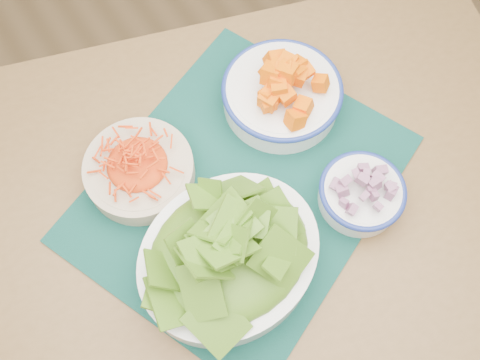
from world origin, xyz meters
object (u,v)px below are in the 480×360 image
(placemat, at_px, (240,187))
(carrot_bowl, at_px, (138,167))
(lettuce_bowl, at_px, (229,253))
(onion_bowl, at_px, (362,192))
(table, at_px, (243,214))
(squash_bowl, at_px, (282,89))

(placemat, bearing_deg, carrot_bowl, 117.31)
(lettuce_bowl, distance_m, onion_bowl, 0.25)
(table, height_order, lettuce_bowl, lettuce_bowl)
(carrot_bowl, height_order, squash_bowl, squash_bowl)
(carrot_bowl, xyz_separation_m, lettuce_bowl, (0.04, -0.22, 0.03))
(table, distance_m, onion_bowl, 0.25)
(table, xyz_separation_m, carrot_bowl, (-0.13, 0.12, 0.14))
(placemat, relative_size, carrot_bowl, 2.83)
(onion_bowl, bearing_deg, squash_bowl, 90.17)
(table, height_order, onion_bowl, onion_bowl)
(squash_bowl, xyz_separation_m, lettuce_bowl, (-0.24, -0.21, 0.01))
(squash_bowl, bearing_deg, placemat, -147.15)
(table, bearing_deg, squash_bowl, 53.14)
(table, xyz_separation_m, squash_bowl, (0.16, 0.11, 0.16))
(placemat, distance_m, carrot_bowl, 0.18)
(lettuce_bowl, bearing_deg, onion_bowl, -11.65)
(squash_bowl, distance_m, lettuce_bowl, 0.32)
(carrot_bowl, bearing_deg, table, -43.02)
(table, bearing_deg, lettuce_bowl, -115.28)
(table, relative_size, lettuce_bowl, 4.13)
(carrot_bowl, relative_size, lettuce_bowl, 0.60)
(onion_bowl, bearing_deg, carrot_bowl, 139.95)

